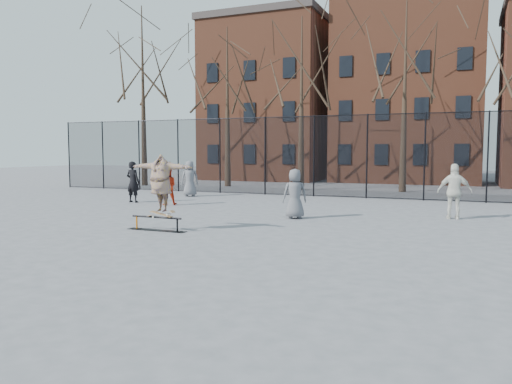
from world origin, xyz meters
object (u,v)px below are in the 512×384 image
at_px(skate_rail, 157,225).
at_px(bystander_grey, 190,178).
at_px(skater, 161,185).
at_px(bystander_black, 133,182).
at_px(bystander_red, 168,186).
at_px(bystander_extra, 295,194).
at_px(bystander_white, 455,191).
at_px(skateboard, 161,215).

distance_m(skate_rail, bystander_grey, 10.59).
relative_size(skater, bystander_black, 1.11).
distance_m(bystander_red, bystander_extra, 6.53).
relative_size(skate_rail, bystander_white, 1.00).
xyz_separation_m(skateboard, bystander_red, (-3.55, 5.82, 0.33)).
bearing_deg(bystander_red, skateboard, 89.24).
relative_size(skater, bystander_extra, 1.19).
xyz_separation_m(skateboard, bystander_black, (-5.53, 6.12, 0.45)).
distance_m(skateboard, bystander_black, 8.26).
bearing_deg(bystander_red, bystander_extra, 130.83).
xyz_separation_m(bystander_black, bystander_red, (1.98, -0.30, -0.12)).
relative_size(bystander_black, bystander_extra, 1.08).
distance_m(bystander_black, bystander_extra, 8.52).
height_order(bystander_grey, bystander_red, bystander_grey).
distance_m(bystander_black, bystander_red, 2.01).
relative_size(skater, bystander_white, 1.08).
xyz_separation_m(skate_rail, skater, (0.17, -0.00, 1.15)).
bearing_deg(bystander_white, bystander_red, -4.32).
height_order(skateboard, skater, skater).
bearing_deg(bystander_extra, bystander_red, -45.61).
distance_m(skate_rail, skater, 1.16).
height_order(skater, bystander_black, skater).
height_order(skate_rail, skateboard, skateboard).
bearing_deg(skater, bystander_white, 36.94).
distance_m(skater, bystander_white, 9.63).
bearing_deg(bystander_black, bystander_extra, 167.84).
bearing_deg(bystander_white, skate_rail, 32.39).
bearing_deg(bystander_extra, skate_rail, 25.21).
bearing_deg(bystander_extra, bystander_black, -43.66).
distance_m(skateboard, bystander_grey, 10.64).
height_order(bystander_black, bystander_extra, bystander_black).
bearing_deg(bystander_extra, bystander_white, 173.03).
height_order(skater, bystander_red, skater).
bearing_deg(bystander_white, bystander_extra, 17.07).
height_order(skate_rail, bystander_white, bystander_white).
xyz_separation_m(skate_rail, skateboard, (0.17, -0.00, 0.29)).
height_order(bystander_black, bystander_red, bystander_black).
distance_m(skater, bystander_grey, 10.64).
bearing_deg(bystander_white, bystander_grey, -21.23).
bearing_deg(bystander_red, skate_rail, 88.04).
relative_size(bystander_white, bystander_extra, 1.10).
distance_m(bystander_black, bystander_white, 13.17).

